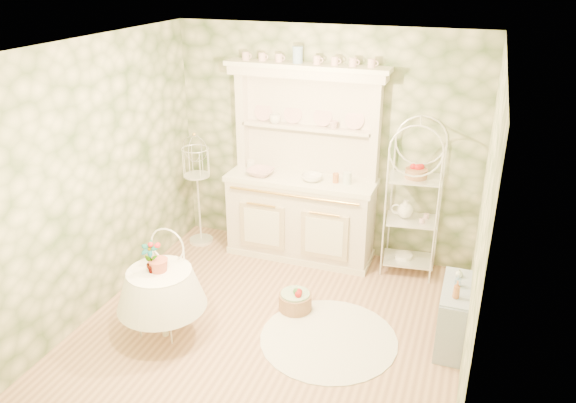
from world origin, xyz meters
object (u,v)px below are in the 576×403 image
(birdcage_stand, at_px, (198,187))
(floor_basket, at_px, (295,301))
(kitchen_dresser, at_px, (301,166))
(cafe_chair, at_px, (161,286))
(bakers_rack, at_px, (414,196))
(side_shelf, at_px, (453,315))
(round_table, at_px, (163,307))

(birdcage_stand, relative_size, floor_basket, 4.66)
(kitchen_dresser, xyz_separation_m, cafe_chair, (-0.76, -1.90, -0.65))
(floor_basket, bearing_deg, bakers_rack, 50.62)
(side_shelf, height_order, floor_basket, side_shelf)
(cafe_chair, bearing_deg, bakers_rack, 42.25)
(cafe_chair, distance_m, birdcage_stand, 1.89)
(round_table, distance_m, floor_basket, 1.35)
(kitchen_dresser, xyz_separation_m, round_table, (-0.72, -1.98, -0.83))
(floor_basket, bearing_deg, birdcage_stand, 147.38)
(birdcage_stand, bearing_deg, side_shelf, -18.57)
(kitchen_dresser, relative_size, side_shelf, 3.23)
(side_shelf, relative_size, floor_basket, 2.19)
(side_shelf, height_order, round_table, round_table)
(kitchen_dresser, relative_size, bakers_rack, 1.22)
(bakers_rack, relative_size, birdcage_stand, 1.25)
(kitchen_dresser, distance_m, bakers_rack, 1.31)
(floor_basket, bearing_deg, kitchen_dresser, 105.75)
(floor_basket, bearing_deg, side_shelf, -0.98)
(bakers_rack, bearing_deg, birdcage_stand, 175.97)
(floor_basket, bearing_deg, cafe_chair, -145.41)
(birdcage_stand, bearing_deg, floor_basket, -32.62)
(kitchen_dresser, relative_size, floor_basket, 7.06)
(cafe_chair, bearing_deg, floor_basket, 33.63)
(round_table, xyz_separation_m, birdcage_stand, (-0.59, 1.87, 0.44))
(cafe_chair, height_order, floor_basket, cafe_chair)
(side_shelf, height_order, cafe_chair, cafe_chair)
(side_shelf, bearing_deg, birdcage_stand, 162.67)
(kitchen_dresser, distance_m, round_table, 2.26)
(kitchen_dresser, height_order, cafe_chair, kitchen_dresser)
(kitchen_dresser, bearing_deg, birdcage_stand, -175.37)
(bakers_rack, xyz_separation_m, cafe_chair, (-2.06, -1.93, -0.45))
(round_table, bearing_deg, birdcage_stand, 107.52)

